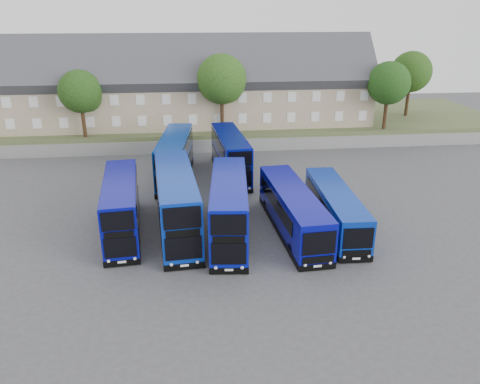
# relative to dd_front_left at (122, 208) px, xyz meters

# --- Properties ---
(ground) EXTENTS (120.00, 120.00, 0.00)m
(ground) POSITION_rel_dd_front_left_xyz_m (7.16, -3.38, -2.05)
(ground) COLOR #46464B
(ground) RESTS_ON ground
(retaining_wall) EXTENTS (70.00, 0.40, 1.50)m
(retaining_wall) POSITION_rel_dd_front_left_xyz_m (7.16, 20.62, -1.30)
(retaining_wall) COLOR slate
(retaining_wall) RESTS_ON ground
(earth_bank) EXTENTS (80.00, 20.00, 2.00)m
(earth_bank) POSITION_rel_dd_front_left_xyz_m (7.16, 30.62, -1.05)
(earth_bank) COLOR #505831
(earth_bank) RESTS_ON ground
(terrace_row) EXTENTS (48.00, 10.40, 11.20)m
(terrace_row) POSITION_rel_dd_front_left_xyz_m (4.17, 26.62, 4.54)
(terrace_row) COLOR tan
(terrace_row) RESTS_ON earth_bank
(dd_front_left) EXTENTS (3.44, 10.71, 4.19)m
(dd_front_left) POSITION_rel_dd_front_left_xyz_m (0.00, 0.00, 0.00)
(dd_front_left) COLOR #070B91
(dd_front_left) RESTS_ON ground
(dd_front_mid) EXTENTS (3.77, 12.05, 4.72)m
(dd_front_mid) POSITION_rel_dd_front_left_xyz_m (4.11, -0.23, 0.26)
(dd_front_mid) COLOR #092EA7
(dd_front_mid) RESTS_ON ground
(dd_front_right) EXTENTS (3.56, 11.38, 4.45)m
(dd_front_right) POSITION_rel_dd_front_left_xyz_m (7.97, -1.41, 0.13)
(dd_front_right) COLOR #0912A6
(dd_front_right) RESTS_ON ground
(dd_rear_left) EXTENTS (3.65, 11.23, 4.39)m
(dd_rear_left) POSITION_rel_dd_front_left_xyz_m (3.74, 11.59, 0.10)
(dd_rear_left) COLOR #08379F
(dd_rear_left) RESTS_ON ground
(dd_rear_right) EXTENTS (3.32, 10.93, 4.28)m
(dd_rear_right) POSITION_rel_dd_front_left_xyz_m (9.26, 12.11, 0.05)
(dd_rear_right) COLOR #070F88
(dd_rear_right) RESTS_ON ground
(coach_east_a) EXTENTS (3.35, 12.29, 3.32)m
(coach_east_a) POSITION_rel_dd_front_left_xyz_m (12.86, -1.07, -0.43)
(coach_east_a) COLOR #080A95
(coach_east_a) RESTS_ON ground
(coach_east_b) EXTENTS (2.68, 11.32, 3.07)m
(coach_east_b) POSITION_rel_dd_front_left_xyz_m (16.25, -0.83, -0.55)
(coach_east_b) COLOR #092DA6
(coach_east_b) RESTS_ON ground
(tree_west) EXTENTS (4.80, 4.80, 7.65)m
(tree_west) POSITION_rel_dd_front_left_xyz_m (-6.69, 21.72, 5.00)
(tree_west) COLOR #382314
(tree_west) RESTS_ON earth_bank
(tree_mid) EXTENTS (5.76, 5.76, 9.18)m
(tree_mid) POSITION_rel_dd_front_left_xyz_m (9.31, 22.22, 6.01)
(tree_mid) COLOR #382314
(tree_mid) RESTS_ON earth_bank
(tree_east) EXTENTS (5.12, 5.12, 8.16)m
(tree_east) POSITION_rel_dd_front_left_xyz_m (29.31, 21.72, 5.33)
(tree_east) COLOR #382314
(tree_east) RESTS_ON earth_bank
(tree_far) EXTENTS (5.44, 5.44, 8.67)m
(tree_far) POSITION_rel_dd_front_left_xyz_m (35.31, 28.72, 5.67)
(tree_far) COLOR #382314
(tree_far) RESTS_ON earth_bank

